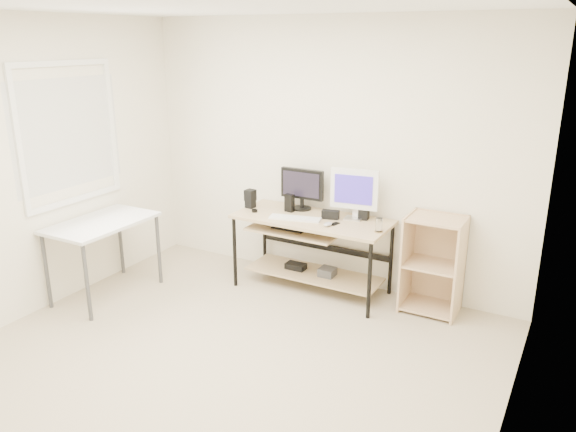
% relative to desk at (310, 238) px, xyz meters
% --- Properties ---
extents(room, '(4.01, 4.01, 2.62)m').
position_rel_desk_xyz_m(room, '(-0.11, -1.62, 0.78)').
color(room, '#B7A78C').
rests_on(room, ground).
extents(desk, '(1.50, 0.65, 0.75)m').
position_rel_desk_xyz_m(desk, '(0.00, 0.00, 0.00)').
color(desk, tan).
rests_on(desk, ground).
extents(side_table, '(0.60, 1.00, 0.75)m').
position_rel_desk_xyz_m(side_table, '(-1.65, -1.06, 0.13)').
color(side_table, white).
rests_on(side_table, ground).
extents(shelf_unit, '(0.50, 0.40, 0.90)m').
position_rel_desk_xyz_m(shelf_unit, '(1.18, 0.16, -0.09)').
color(shelf_unit, '#D5B285').
rests_on(shelf_unit, ground).
extents(black_monitor, '(0.45, 0.19, 0.41)m').
position_rel_desk_xyz_m(black_monitor, '(-0.19, 0.19, 0.45)').
color(black_monitor, black).
rests_on(black_monitor, desk).
extents(white_imac, '(0.45, 0.14, 0.48)m').
position_rel_desk_xyz_m(white_imac, '(0.39, 0.15, 0.49)').
color(white_imac, silver).
rests_on(white_imac, desk).
extents(keyboard, '(0.51, 0.24, 0.02)m').
position_rel_desk_xyz_m(keyboard, '(-0.09, -0.12, 0.22)').
color(keyboard, white).
rests_on(keyboard, desk).
extents(mouse, '(0.08, 0.11, 0.04)m').
position_rel_desk_xyz_m(mouse, '(0.26, -0.16, 0.23)').
color(mouse, '#B3B3B8').
rests_on(mouse, desk).
extents(center_speaker, '(0.18, 0.11, 0.08)m').
position_rel_desk_xyz_m(center_speaker, '(0.19, 0.05, 0.25)').
color(center_speaker, black).
rests_on(center_speaker, desk).
extents(speaker_left, '(0.10, 0.10, 0.19)m').
position_rel_desk_xyz_m(speaker_left, '(-0.67, -0.01, 0.31)').
color(speaker_left, black).
rests_on(speaker_left, desk).
extents(speaker_right, '(0.10, 0.10, 0.11)m').
position_rel_desk_xyz_m(speaker_right, '(0.47, 0.19, 0.27)').
color(speaker_right, black).
rests_on(speaker_right, desk).
extents(audio_controller, '(0.10, 0.07, 0.18)m').
position_rel_desk_xyz_m(audio_controller, '(-0.26, 0.06, 0.30)').
color(audio_controller, black).
rests_on(audio_controller, desk).
extents(volume_puck, '(0.07, 0.07, 0.02)m').
position_rel_desk_xyz_m(volume_puck, '(-0.55, -0.12, 0.22)').
color(volume_puck, black).
rests_on(volume_puck, desk).
extents(smartphone, '(0.07, 0.11, 0.01)m').
position_rel_desk_xyz_m(smartphone, '(0.30, -0.08, 0.22)').
color(smartphone, black).
rests_on(smartphone, desk).
extents(coaster, '(0.10, 0.10, 0.01)m').
position_rel_desk_xyz_m(coaster, '(0.73, -0.09, 0.21)').
color(coaster, olive).
rests_on(coaster, desk).
extents(drinking_glass, '(0.08, 0.08, 0.12)m').
position_rel_desk_xyz_m(drinking_glass, '(0.73, -0.09, 0.28)').
color(drinking_glass, white).
rests_on(drinking_glass, coaster).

